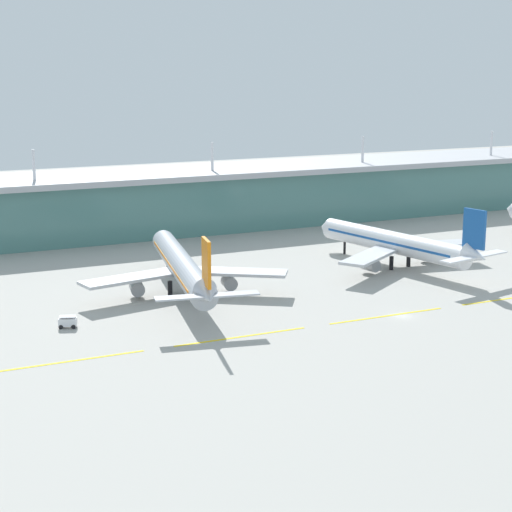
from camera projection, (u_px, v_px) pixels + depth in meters
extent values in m
plane|color=#A8A59E|center=(402.00, 316.00, 182.42)|extent=(600.00, 600.00, 0.00)
cube|color=slate|center=(206.00, 201.00, 280.16)|extent=(280.00, 28.00, 17.61)
cube|color=#B2B2B7|center=(206.00, 171.00, 278.04)|extent=(288.00, 34.00, 1.80)
cylinder|color=silver|center=(34.00, 165.00, 248.85)|extent=(0.90, 0.90, 9.00)
cylinder|color=silver|center=(212.00, 156.00, 271.91)|extent=(0.90, 0.90, 9.00)
cylinder|color=silver|center=(363.00, 149.00, 294.97)|extent=(0.90, 0.90, 9.00)
cylinder|color=silver|center=(491.00, 143.00, 318.03)|extent=(0.90, 0.90, 9.00)
cylinder|color=#ADB2BC|center=(181.00, 265.00, 200.34)|extent=(16.69, 58.88, 5.80)
cone|color=#ADB2BC|center=(162.00, 239.00, 230.07)|extent=(6.16, 4.96, 5.51)
cone|color=#ADB2BC|center=(208.00, 295.00, 169.41)|extent=(6.08, 7.43, 5.72)
cube|color=orange|center=(206.00, 263.00, 168.95)|extent=(1.88, 6.42, 9.50)
cube|color=#ADB2BC|center=(180.00, 298.00, 168.61)|extent=(10.42, 5.01, 0.36)
cube|color=#ADB2BC|center=(234.00, 294.00, 171.24)|extent=(10.42, 5.01, 0.36)
cube|color=#B7BABF|center=(132.00, 278.00, 193.57)|extent=(24.86, 11.34, 0.70)
cylinder|color=gray|center=(137.00, 288.00, 195.83)|extent=(3.98, 5.02, 3.20)
cube|color=#B7BABF|center=(235.00, 272.00, 199.31)|extent=(23.86, 18.71, 0.70)
cylinder|color=gray|center=(229.00, 282.00, 201.00)|extent=(3.98, 5.02, 3.20)
cylinder|color=black|center=(168.00, 264.00, 222.24)|extent=(0.70, 0.70, 3.60)
cylinder|color=black|center=(170.00, 289.00, 197.76)|extent=(1.10, 1.10, 3.60)
cylinder|color=black|center=(197.00, 287.00, 199.29)|extent=(1.10, 1.10, 3.60)
cube|color=orange|center=(181.00, 264.00, 200.25)|extent=(15.63, 53.11, 0.60)
cylinder|color=white|center=(392.00, 242.00, 226.40)|extent=(15.64, 49.61, 5.80)
cone|color=white|center=(326.00, 227.00, 247.35)|extent=(6.20, 5.03, 5.51)
cone|color=white|center=(476.00, 256.00, 204.41)|extent=(6.16, 7.48, 5.72)
cube|color=#19519E|center=(474.00, 229.00, 203.78)|extent=(1.97, 6.41, 9.50)
cube|color=white|center=(459.00, 260.00, 201.64)|extent=(10.44, 5.15, 0.36)
cube|color=white|center=(489.00, 254.00, 208.04)|extent=(10.44, 5.15, 0.36)
cube|color=#B7BABF|center=(371.00, 256.00, 216.24)|extent=(23.75, 18.95, 0.70)
cylinder|color=gray|center=(370.00, 265.00, 218.68)|extent=(4.04, 5.05, 3.20)
cube|color=#B7BABF|center=(436.00, 244.00, 230.20)|extent=(24.83, 11.01, 0.70)
cylinder|color=gray|center=(428.00, 254.00, 231.24)|extent=(4.04, 5.05, 3.20)
cylinder|color=black|center=(345.00, 248.00, 241.96)|extent=(0.70, 0.70, 3.60)
cylinder|color=black|center=(391.00, 263.00, 223.21)|extent=(1.10, 1.10, 3.60)
cylinder|color=black|center=(408.00, 260.00, 226.93)|extent=(1.10, 1.10, 3.60)
cube|color=#19519E|center=(392.00, 241.00, 226.31)|extent=(14.68, 44.77, 0.60)
cone|color=white|center=(511.00, 209.00, 277.98)|extent=(5.71, 4.28, 5.51)
cube|color=yellow|center=(69.00, 361.00, 154.43)|extent=(28.00, 0.70, 0.04)
cube|color=yellow|center=(241.00, 337.00, 168.43)|extent=(28.00, 0.70, 0.04)
cube|color=yellow|center=(387.00, 316.00, 182.43)|extent=(28.00, 0.70, 0.04)
cube|color=yellow|center=(512.00, 298.00, 196.43)|extent=(28.00, 0.70, 0.04)
cube|color=silver|center=(68.00, 322.00, 173.94)|extent=(4.01, 3.00, 1.60)
cube|color=silver|center=(67.00, 317.00, 173.69)|extent=(3.67, 2.86, 0.16)
cylinder|color=black|center=(61.00, 327.00, 173.25)|extent=(0.97, 0.66, 0.90)
cylinder|color=black|center=(62.00, 325.00, 174.83)|extent=(0.97, 0.66, 0.90)
cylinder|color=black|center=(74.00, 327.00, 173.40)|extent=(0.97, 0.66, 0.90)
cylinder|color=black|center=(75.00, 324.00, 174.98)|extent=(0.97, 0.66, 0.90)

